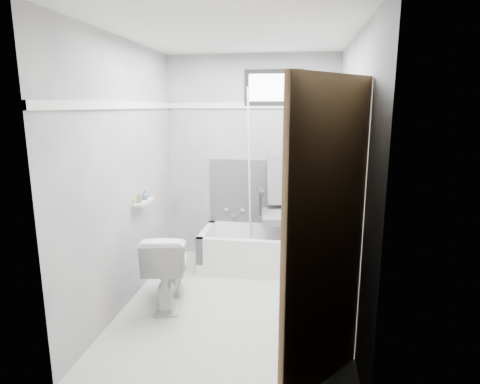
% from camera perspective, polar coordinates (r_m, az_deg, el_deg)
% --- Properties ---
extents(floor, '(2.60, 2.60, 0.00)m').
position_cam_1_polar(floor, '(3.90, -0.76, -15.64)').
color(floor, silver).
rests_on(floor, ground).
extents(ceiling, '(2.60, 2.60, 0.00)m').
position_cam_1_polar(ceiling, '(3.50, -0.88, 21.76)').
color(ceiling, silver).
rests_on(ceiling, floor).
extents(wall_back, '(2.00, 0.02, 2.40)m').
position_cam_1_polar(wall_back, '(4.78, 1.63, 4.72)').
color(wall_back, gray).
rests_on(wall_back, floor).
extents(wall_front, '(2.00, 0.02, 2.40)m').
position_cam_1_polar(wall_front, '(2.26, -5.99, -3.73)').
color(wall_front, gray).
rests_on(wall_front, floor).
extents(wall_left, '(0.02, 2.60, 2.40)m').
position_cam_1_polar(wall_left, '(3.79, -15.95, 2.31)').
color(wall_left, gray).
rests_on(wall_left, floor).
extents(wall_right, '(0.02, 2.60, 2.40)m').
position_cam_1_polar(wall_right, '(3.49, 15.63, 1.53)').
color(wall_right, gray).
rests_on(wall_right, floor).
extents(bathtub, '(1.50, 0.70, 0.42)m').
position_cam_1_polar(bathtub, '(4.63, 3.88, -8.18)').
color(bathtub, white).
rests_on(bathtub, floor).
extents(office_chair, '(0.76, 0.76, 1.15)m').
position_cam_1_polar(office_chair, '(4.50, 6.63, -2.39)').
color(office_chair, '#5E5E63').
rests_on(office_chair, bathtub).
extents(toilet, '(0.51, 0.76, 0.69)m').
position_cam_1_polar(toilet, '(3.84, -10.24, -10.57)').
color(toilet, white).
rests_on(toilet, floor).
extents(door, '(0.78, 0.78, 2.00)m').
position_cam_1_polar(door, '(2.32, 18.81, -9.13)').
color(door, brown).
rests_on(door, floor).
extents(window, '(0.66, 0.04, 0.40)m').
position_cam_1_polar(window, '(4.70, 4.80, 14.58)').
color(window, black).
rests_on(window, wall_back).
extents(backerboard, '(1.50, 0.02, 0.78)m').
position_cam_1_polar(backerboard, '(4.81, 4.55, -0.09)').
color(backerboard, '#4C4C4F').
rests_on(backerboard, wall_back).
extents(trim_back, '(2.00, 0.02, 0.06)m').
position_cam_1_polar(trim_back, '(4.72, 1.66, 12.18)').
color(trim_back, white).
rests_on(trim_back, wall_back).
extents(trim_left, '(0.02, 2.60, 0.06)m').
position_cam_1_polar(trim_left, '(3.73, -16.32, 11.73)').
color(trim_left, white).
rests_on(trim_left, wall_left).
extents(pole, '(0.02, 0.37, 1.92)m').
position_cam_1_polar(pole, '(4.56, 1.34, 2.46)').
color(pole, white).
rests_on(pole, bathtub).
extents(shelf, '(0.10, 0.32, 0.02)m').
position_cam_1_polar(shelf, '(4.01, -13.54, -1.39)').
color(shelf, silver).
rests_on(shelf, wall_left).
extents(soap_bottle_a, '(0.05, 0.05, 0.10)m').
position_cam_1_polar(soap_bottle_a, '(3.93, -14.15, -0.73)').
color(soap_bottle_a, olive).
rests_on(soap_bottle_a, shelf).
extents(soap_bottle_b, '(0.09, 0.09, 0.09)m').
position_cam_1_polar(soap_bottle_b, '(4.06, -13.40, -0.38)').
color(soap_bottle_b, '#486585').
rests_on(soap_bottle_b, shelf).
extents(faucet, '(0.26, 0.10, 0.16)m').
position_cam_1_polar(faucet, '(4.90, -0.78, -2.84)').
color(faucet, silver).
rests_on(faucet, wall_back).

